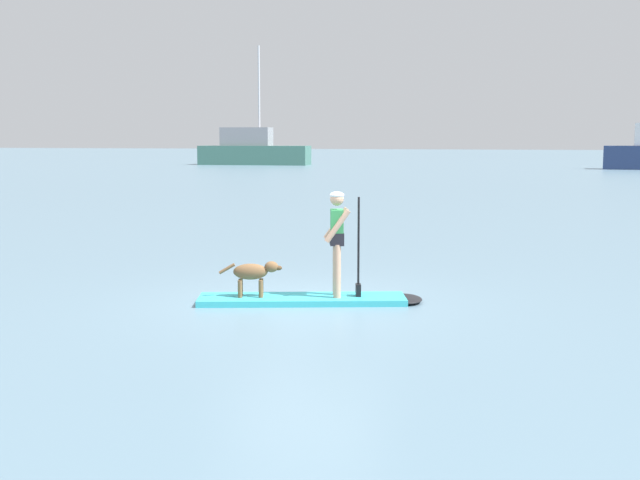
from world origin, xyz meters
The scene contains 5 objects.
ground_plane centered at (0.00, 0.00, 0.00)m, with size 400.00×400.00×0.00m, color slate.
paddleboard centered at (0.22, 0.07, 0.05)m, with size 3.68×1.88×0.10m.
person_paddler centered at (0.55, 0.18, 1.09)m, with size 0.67×0.58×1.70m.
dog centered at (-0.74, -0.25, 0.49)m, with size 0.99×0.41×0.58m.
moored_boat_port centered at (-26.97, 65.53, 1.48)m, with size 11.69×4.02×12.13m.
Camera 1 is at (3.97, -12.05, 2.63)m, focal length 44.76 mm.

